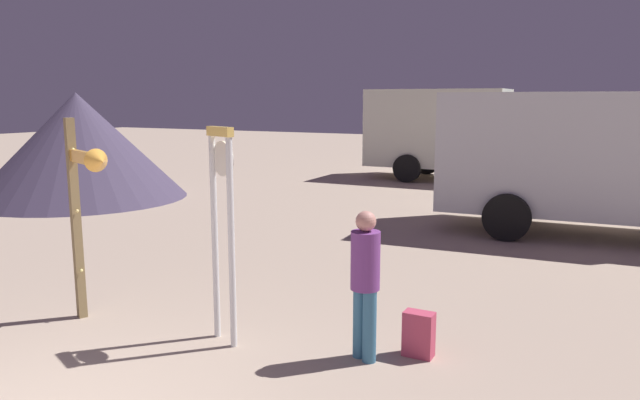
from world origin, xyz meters
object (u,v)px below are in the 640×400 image
standing_clock (223,215)px  dome_tent (79,146)px  arrow_sign (84,194)px  backpack (419,334)px  box_truck_far (462,131)px  person_near_clock (365,278)px  box_truck_near (596,157)px

standing_clock → dome_tent: (-9.33, 6.06, -0.00)m
standing_clock → arrow_sign: 1.72m
backpack → box_truck_far: size_ratio=0.07×
box_truck_far → standing_clock: bearing=-85.6°
dome_tent → box_truck_far: bearing=45.3°
box_truck_far → backpack: bearing=-77.3°
person_near_clock → backpack: (0.47, 0.34, -0.63)m
person_near_clock → backpack: bearing=35.7°
standing_clock → person_near_clock: standing_clock is taller
standing_clock → box_truck_near: box_truck_near is taller
dome_tent → arrow_sign: bearing=-40.0°
box_truck_near → box_truck_far: 8.04m
box_truck_near → box_truck_far: size_ratio=0.96×
person_near_clock → box_truck_far: 14.36m
backpack → dome_tent: 12.63m
arrow_sign → backpack: (3.69, 0.99, -1.34)m
backpack → box_truck_near: 7.21m
arrow_sign → backpack: 4.05m
box_truck_near → backpack: bearing=-99.9°
box_truck_near → box_truck_far: box_truck_far is taller
standing_clock → backpack: bearing=17.2°
dome_tent → box_truck_near: bearing=7.0°
box_truck_far → box_truck_near: bearing=-57.4°
arrow_sign → box_truck_far: box_truck_far is taller
backpack → box_truck_near: (1.22, 6.98, 1.31)m
backpack → box_truck_far: bearing=102.7°
standing_clock → person_near_clock: (1.54, 0.28, -0.56)m
person_near_clock → backpack: person_near_clock is taller
standing_clock → person_near_clock: size_ratio=1.52×
standing_clock → box_truck_far: 14.42m
standing_clock → person_near_clock: bearing=10.4°
arrow_sign → dome_tent: size_ratio=0.44×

